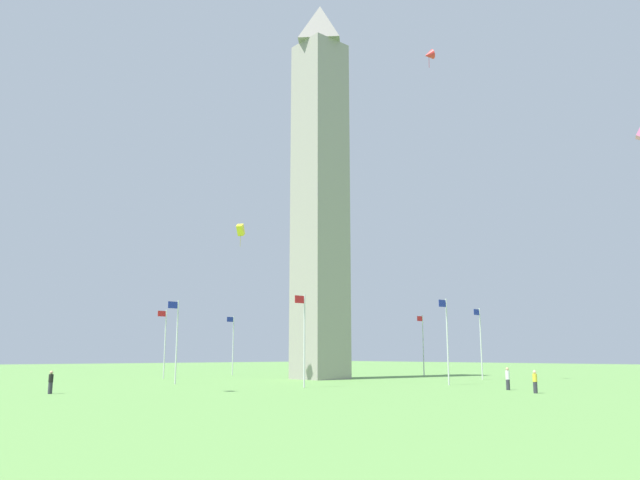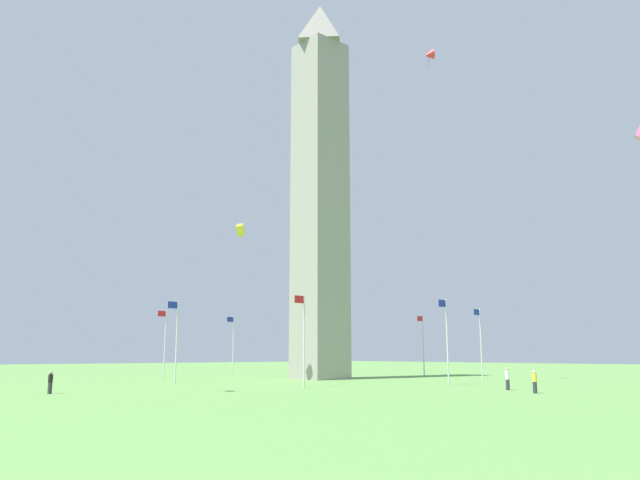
{
  "view_description": "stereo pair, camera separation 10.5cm",
  "coord_description": "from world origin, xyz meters",
  "views": [
    {
      "loc": [
        46.38,
        53.84,
        2.75
      ],
      "look_at": [
        0.0,
        0.0,
        15.7
      ],
      "focal_mm": 35.18,
      "sensor_mm": 36.0,
      "label": 1
    },
    {
      "loc": [
        46.3,
        53.9,
        2.75
      ],
      "look_at": [
        0.0,
        0.0,
        15.7
      ],
      "focal_mm": 35.18,
      "sensor_mm": 36.0,
      "label": 2
    }
  ],
  "objects": [
    {
      "name": "kite_yellow_box",
      "position": [
        11.14,
        0.33,
        15.39
      ],
      "size": [
        1.29,
        1.2,
        2.39
      ],
      "color": "yellow"
    },
    {
      "name": "obelisk_monument",
      "position": [
        0.0,
        0.0,
        22.58
      ],
      "size": [
        4.97,
        4.97,
        45.16
      ],
      "color": "gray",
      "rests_on": "ground"
    },
    {
      "name": "ground_plane",
      "position": [
        0.0,
        0.0,
        0.0
      ],
      "size": [
        260.0,
        260.0,
        0.0
      ],
      "primitive_type": "plane",
      "color": "#609347"
    },
    {
      "name": "flagpole_e",
      "position": [
        0.06,
        17.75,
        4.26
      ],
      "size": [
        1.12,
        0.14,
        7.75
      ],
      "color": "silver",
      "rests_on": "ground"
    },
    {
      "name": "kite_red_delta",
      "position": [
        -2.36,
        14.82,
        33.76
      ],
      "size": [
        1.54,
        1.47,
        2.06
      ],
      "color": "red"
    },
    {
      "name": "flagpole_nw",
      "position": [
        12.61,
        -12.55,
        4.26
      ],
      "size": [
        1.12,
        0.14,
        7.75
      ],
      "color": "silver",
      "rests_on": "ground"
    },
    {
      "name": "flagpole_ne",
      "position": [
        12.61,
        12.55,
        4.26
      ],
      "size": [
        1.12,
        0.14,
        7.75
      ],
      "color": "silver",
      "rests_on": "ground"
    },
    {
      "name": "person_black_shirt",
      "position": [
        31.33,
        7.4,
        0.79
      ],
      "size": [
        0.32,
        0.32,
        1.59
      ],
      "rotation": [
        0.0,
        0.0,
        -2.71
      ],
      "color": "#2D2D38",
      "rests_on": "ground"
    },
    {
      "name": "flagpole_sw",
      "position": [
        -12.49,
        -12.55,
        4.26
      ],
      "size": [
        1.12,
        0.14,
        7.75
      ],
      "color": "silver",
      "rests_on": "ground"
    },
    {
      "name": "person_white_shirt",
      "position": [
        2.84,
        25.65,
        0.86
      ],
      "size": [
        0.32,
        0.32,
        1.73
      ],
      "rotation": [
        0.0,
        0.0,
        -1.15
      ],
      "color": "#2D2D38",
      "rests_on": "ground"
    },
    {
      "name": "flagpole_w",
      "position": [
        0.06,
        -17.75,
        4.26
      ],
      "size": [
        1.12,
        0.14,
        7.75
      ],
      "color": "silver",
      "rests_on": "ground"
    },
    {
      "name": "person_yellow_shirt",
      "position": [
        4.99,
        29.25,
        0.8
      ],
      "size": [
        0.32,
        0.32,
        1.61
      ],
      "rotation": [
        0.0,
        0.0,
        -2.17
      ],
      "color": "#2D2D38",
      "rests_on": "ground"
    },
    {
      "name": "flagpole_n",
      "position": [
        17.81,
        0.0,
        4.26
      ],
      "size": [
        1.12,
        0.14,
        7.75
      ],
      "color": "silver",
      "rests_on": "ground"
    },
    {
      "name": "flagpole_s",
      "position": [
        -17.69,
        0.0,
        4.26
      ],
      "size": [
        1.12,
        0.14,
        7.75
      ],
      "color": "silver",
      "rests_on": "ground"
    },
    {
      "name": "flagpole_se",
      "position": [
        -12.49,
        12.55,
        4.26
      ],
      "size": [
        1.12,
        0.14,
        7.75
      ],
      "color": "silver",
      "rests_on": "ground"
    }
  ]
}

